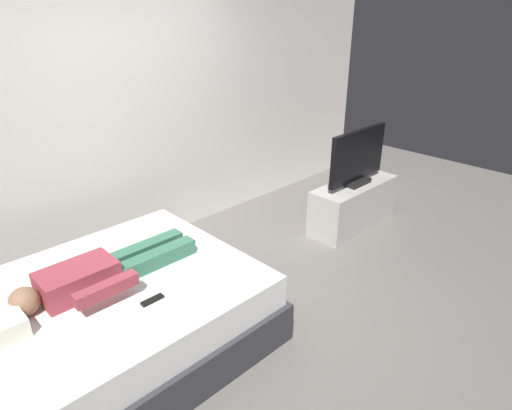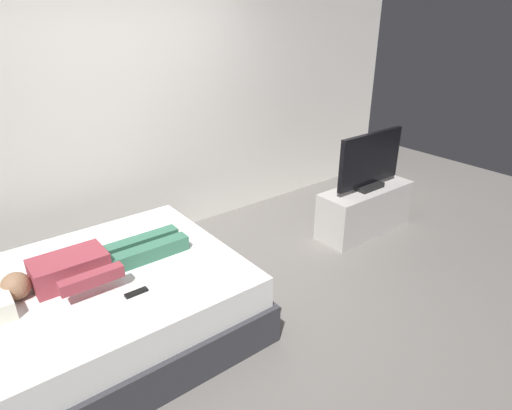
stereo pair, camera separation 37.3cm
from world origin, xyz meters
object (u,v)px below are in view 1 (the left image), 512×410
at_px(bed, 105,322).
at_px(remote, 152,300).
at_px(tv_stand, 353,205).
at_px(person, 98,274).
at_px(tv, 358,158).

height_order(bed, remote, remote).
bearing_deg(bed, tv_stand, -0.88).
xyz_separation_m(person, tv_stand, (2.85, -0.09, -0.37)).
bearing_deg(tv, person, 178.19).
xyz_separation_m(person, tv, (2.85, -0.09, 0.16)).
relative_size(person, remote, 8.40).
relative_size(remote, tv_stand, 0.14).
relative_size(bed, tv_stand, 1.88).
xyz_separation_m(bed, remote, (0.18, -0.36, 0.28)).
distance_m(bed, tv, 2.93).
distance_m(person, tv, 2.86).
bearing_deg(tv_stand, person, 178.19).
relative_size(person, tv_stand, 1.15).
height_order(remote, tv_stand, remote).
distance_m(bed, remote, 0.49).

